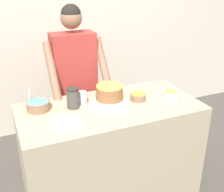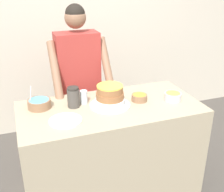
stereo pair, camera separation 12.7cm
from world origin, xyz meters
name	(u,v)px [view 1 (the left image)]	position (x,y,z in m)	size (l,w,h in m)	color
wall_back	(63,29)	(0.00, 1.84, 1.30)	(10.00, 0.05, 2.60)	beige
counter	(110,151)	(0.00, 0.37, 0.45)	(1.53, 0.74, 0.90)	tan
person_baker	(75,74)	(-0.12, 0.99, 1.00)	(0.57, 0.48, 1.67)	#2D2D38
cake	(110,97)	(0.00, 0.39, 0.98)	(0.34, 0.34, 0.18)	silver
frosting_bowl_blue	(38,105)	(-0.56, 0.54, 0.94)	(0.19, 0.19, 0.18)	#936B4C
frosting_bowl_orange	(138,97)	(0.27, 0.39, 0.93)	(0.14, 0.14, 0.06)	#936B4C
frosting_bowl_yellow	(171,95)	(0.55, 0.30, 0.94)	(0.15, 0.15, 0.07)	silver
drinking_glass	(83,98)	(-0.20, 0.51, 0.96)	(0.07, 0.07, 0.12)	silver
ceramic_plate	(67,122)	(-0.41, 0.24, 0.91)	(0.25, 0.25, 0.01)	white
stoneware_jar	(73,98)	(-0.29, 0.47, 0.98)	(0.10, 0.10, 0.17)	#4C4742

